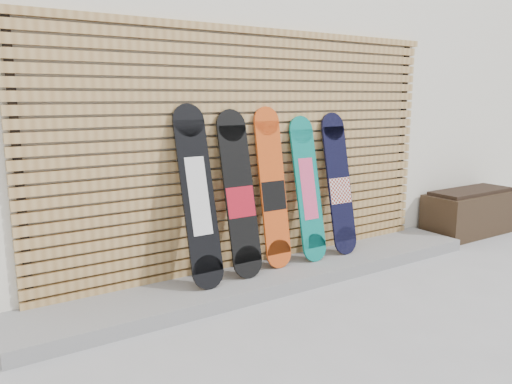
% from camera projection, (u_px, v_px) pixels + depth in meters
% --- Properties ---
extents(ground, '(80.00, 80.00, 0.00)m').
position_uv_depth(ground, '(334.00, 303.00, 4.14)').
color(ground, '#949496').
rests_on(ground, ground).
extents(building, '(12.00, 5.00, 3.60)m').
position_uv_depth(building, '(196.00, 88.00, 6.96)').
color(building, silver).
rests_on(building, ground).
extents(concrete_step, '(4.60, 0.70, 0.12)m').
position_uv_depth(concrete_step, '(273.00, 275.00, 4.61)').
color(concrete_step, slate).
rests_on(concrete_step, ground).
extents(slat_wall, '(4.26, 0.08, 2.29)m').
position_uv_depth(slat_wall, '(256.00, 149.00, 4.64)').
color(slat_wall, '#A27943').
rests_on(slat_wall, ground).
extents(planter_box, '(1.25, 0.52, 0.56)m').
position_uv_depth(planter_box, '(469.00, 212.00, 6.19)').
color(planter_box, black).
rests_on(planter_box, ground).
extents(snowboard_0, '(0.29, 0.39, 1.52)m').
position_uv_depth(snowboard_0, '(198.00, 196.00, 4.13)').
color(snowboard_0, black).
rests_on(snowboard_0, concrete_step).
extents(snowboard_1, '(0.29, 0.36, 1.46)m').
position_uv_depth(snowboard_1, '(239.00, 195.00, 4.37)').
color(snowboard_1, black).
rests_on(snowboard_1, concrete_step).
extents(snowboard_2, '(0.27, 0.28, 1.48)m').
position_uv_depth(snowboard_2, '(273.00, 189.00, 4.61)').
color(snowboard_2, '#C84715').
rests_on(snowboard_2, concrete_step).
extents(snowboard_3, '(0.27, 0.32, 1.39)m').
position_uv_depth(snowboard_3, '(308.00, 189.00, 4.81)').
color(snowboard_3, '#0B6E64').
rests_on(snowboard_3, concrete_step).
extents(snowboard_4, '(0.28, 0.32, 1.41)m').
position_uv_depth(snowboard_4, '(339.00, 185.00, 5.03)').
color(snowboard_4, black).
rests_on(snowboard_4, concrete_step).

